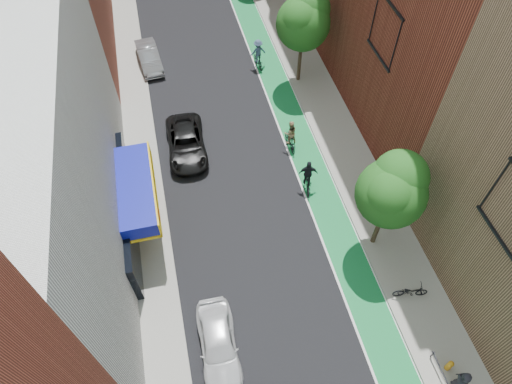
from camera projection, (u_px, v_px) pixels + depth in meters
bike_lane at (270, 67)px, 33.97m from camera, size 2.00×68.00×0.01m
sidewalk_left at (134, 87)px, 32.50m from camera, size 2.00×68.00×0.15m
sidewalk_right at (302, 62)px, 34.27m from camera, size 3.00×68.00×0.15m
building_left_white at (11, 171)px, 19.99m from camera, size 8.00×20.00×12.00m
tree_near at (393, 189)px, 21.06m from camera, size 3.40×3.36×6.42m
tree_mid at (304, 19)px, 29.16m from camera, size 3.55×3.53×6.74m
parked_car_white at (218, 343)px, 20.65m from camera, size 1.85×4.33×1.46m
parked_car_black at (186, 143)px, 28.29m from camera, size 2.50×5.07×1.38m
parked_car_silver at (149, 57)px, 33.61m from camera, size 1.84×4.25×1.36m
cyclist_lane_near at (290, 137)px, 28.38m from camera, size 0.87×1.79×2.06m
cyclist_lane_mid at (308, 179)px, 26.40m from camera, size 1.14×1.96×2.18m
cyclist_lane_far at (258, 55)px, 33.29m from camera, size 1.25×1.78×2.17m
parked_bike_far at (411, 291)px, 22.34m from camera, size 1.82×0.92×0.91m
pedestrian at (462, 382)px, 19.45m from camera, size 0.77×0.90×1.57m
fire_hydrant at (450, 365)px, 20.24m from camera, size 0.26×0.26×0.75m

